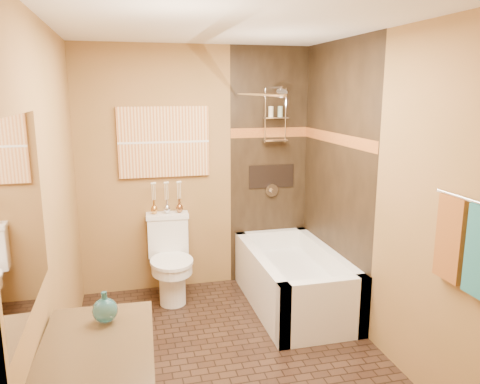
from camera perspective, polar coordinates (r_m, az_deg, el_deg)
name	(u,v)px	position (r m, az deg, el deg)	size (l,w,h in m)	color
floor	(230,358)	(3.89, -1.17, -19.57)	(3.00, 3.00, 0.00)	black
wall_left	(54,214)	(3.35, -21.69, -2.49)	(0.02, 3.00, 2.50)	#9B6A3C
wall_right	(378,195)	(3.84, 16.45, -0.30)	(0.02, 3.00, 2.50)	#9B6A3C
wall_back	(197,170)	(4.85, -5.23, 2.70)	(2.40, 0.02, 2.50)	#9B6A3C
wall_front	(309,285)	(2.04, 8.38, -11.14)	(2.40, 0.02, 2.50)	#9B6A3C
ceiling	(229,23)	(3.33, -1.37, 19.96)	(3.00, 3.00, 0.00)	silver
alcove_tile_back	(269,167)	(5.01, 3.58, 3.04)	(0.85, 0.01, 2.50)	black
alcove_tile_right	(335,178)	(4.49, 11.50, 1.72)	(0.01, 1.50, 2.50)	black
mosaic_band_back	(270,133)	(4.96, 3.68, 7.25)	(0.85, 0.01, 0.10)	brown
mosaic_band_right	(336,138)	(4.43, 11.58, 6.42)	(0.01, 1.50, 0.10)	brown
alcove_niche	(271,176)	(5.03, 3.86, 1.92)	(0.50, 0.01, 0.25)	black
shower_fixtures	(275,129)	(4.87, 4.33, 7.69)	(0.24, 0.33, 1.16)	silver
curtain_rod	(255,94)	(4.13, 1.84, 11.81)	(0.03, 0.03, 1.55)	silver
towel_bar	(469,200)	(2.94, 26.18, -0.88)	(0.02, 0.02, 0.55)	silver
towel_rust	(451,239)	(3.11, 24.32, -5.19)	(0.05, 0.22, 0.52)	brown
sunset_painting	(164,142)	(4.74, -9.26, 6.03)	(0.90, 0.04, 0.70)	#C4672E
vanity_mirror	(23,216)	(2.34, -24.90, -2.65)	(0.01, 1.00, 0.90)	white
bathtub	(293,284)	(4.64, 6.53, -11.08)	(0.80, 1.50, 0.55)	white
toilet	(170,258)	(4.73, -8.49, -8.01)	(0.43, 0.64, 0.84)	white
teal_bottle	(105,307)	(2.73, -16.15, -13.34)	(0.14, 0.14, 0.22)	#225F66
bud_vases	(167,197)	(4.75, -8.94, -0.58)	(0.32, 0.07, 0.32)	#C68A3E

